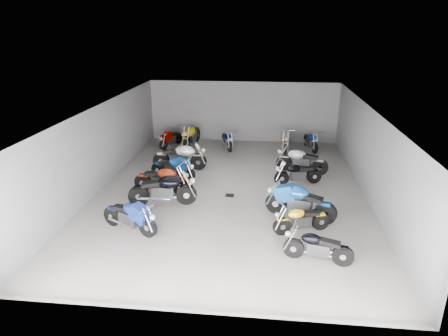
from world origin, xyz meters
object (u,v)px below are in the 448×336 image
at_px(motorcycle_right_e, 297,173).
at_px(motorcycle_right_f, 301,161).
at_px(drain_grate, 230,195).
at_px(motorcycle_right_c, 299,202).
at_px(motorcycle_back_f, 311,141).
at_px(motorcycle_back_a, 171,139).
at_px(motorcycle_right_b, 301,219).
at_px(motorcycle_left_b, 130,216).
at_px(motorcycle_right_a, 317,247).
at_px(motorcycle_back_b, 192,135).
at_px(motorcycle_left_f, 180,157).
at_px(motorcycle_left_e, 173,168).
at_px(motorcycle_left_d, 162,180).
at_px(motorcycle_back_e, 285,140).
at_px(motorcycle_back_c, 227,140).
at_px(motorcycle_left_c, 163,190).

distance_m(motorcycle_right_e, motorcycle_right_f, 1.41).
height_order(drain_grate, motorcycle_right_c, motorcycle_right_c).
bearing_deg(motorcycle_back_f, motorcycle_back_a, -10.10).
bearing_deg(motorcycle_right_b, motorcycle_left_b, 74.41).
distance_m(motorcycle_left_b, motorcycle_right_a, 5.63).
height_order(drain_grate, motorcycle_back_b, motorcycle_back_b).
height_order(motorcycle_left_b, motorcycle_left_f, motorcycle_left_f).
height_order(motorcycle_left_e, motorcycle_right_b, motorcycle_left_e).
bearing_deg(motorcycle_back_a, motorcycle_left_d, 122.77).
height_order(motorcycle_left_b, motorcycle_back_e, motorcycle_back_e).
bearing_deg(motorcycle_right_a, drain_grate, 45.31).
relative_size(motorcycle_back_a, motorcycle_back_f, 0.91).
xyz_separation_m(motorcycle_right_b, motorcycle_right_c, (0.01, 0.97, 0.13)).
bearing_deg(motorcycle_back_b, motorcycle_back_e, -175.30).
bearing_deg(motorcycle_right_a, motorcycle_back_a, 44.11).
xyz_separation_m(motorcycle_right_e, motorcycle_back_f, (0.98, 4.78, -0.00)).
height_order(motorcycle_left_e, motorcycle_back_c, motorcycle_left_e).
bearing_deg(motorcycle_back_b, motorcycle_left_c, 100.51).
bearing_deg(motorcycle_left_d, motorcycle_right_f, 127.29).
bearing_deg(motorcycle_back_a, motorcycle_left_b, 117.87).
height_order(motorcycle_left_f, motorcycle_back_e, motorcycle_left_f).
bearing_deg(motorcycle_right_c, motorcycle_back_b, 53.58).
xyz_separation_m(drain_grate, motorcycle_right_f, (2.81, 2.80, 0.53)).
bearing_deg(motorcycle_right_f, motorcycle_left_c, 142.60).
relative_size(motorcycle_left_d, motorcycle_back_b, 0.92).
relative_size(motorcycle_right_a, motorcycle_right_c, 0.81).
relative_size(motorcycle_right_f, motorcycle_back_a, 1.25).
bearing_deg(motorcycle_left_c, drain_grate, 105.23).
bearing_deg(motorcycle_right_c, motorcycle_back_e, 22.20).
bearing_deg(motorcycle_right_c, motorcycle_right_e, 18.10).
height_order(drain_grate, motorcycle_left_b, motorcycle_left_b).
bearing_deg(motorcycle_back_e, motorcycle_left_d, 51.65).
distance_m(motorcycle_left_f, motorcycle_right_e, 5.15).
bearing_deg(motorcycle_right_e, motorcycle_right_f, -26.13).
height_order(motorcycle_right_a, motorcycle_back_e, motorcycle_back_e).
xyz_separation_m(motorcycle_left_f, motorcycle_back_b, (-0.16, 3.54, 0.00)).
bearing_deg(motorcycle_right_b, motorcycle_left_c, 51.43).
xyz_separation_m(motorcycle_right_c, motorcycle_back_a, (-6.07, 7.49, -0.13)).
height_order(drain_grate, motorcycle_left_d, motorcycle_left_d).
bearing_deg(motorcycle_right_b, motorcycle_right_e, -23.00).
bearing_deg(drain_grate, motorcycle_left_d, -179.85).
relative_size(motorcycle_left_f, motorcycle_back_c, 1.29).
xyz_separation_m(motorcycle_left_d, motorcycle_back_a, (-1.08, 5.93, -0.09)).
height_order(motorcycle_left_b, motorcycle_right_e, motorcycle_left_b).
distance_m(motorcycle_right_b, motorcycle_back_f, 8.80).
xyz_separation_m(motorcycle_left_c, motorcycle_back_b, (-0.35, 7.24, -0.00)).
height_order(drain_grate, motorcycle_left_c, motorcycle_left_c).
height_order(drain_grate, motorcycle_right_b, motorcycle_right_b).
relative_size(motorcycle_right_a, motorcycle_right_f, 0.85).
relative_size(motorcycle_left_c, motorcycle_left_e, 1.21).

